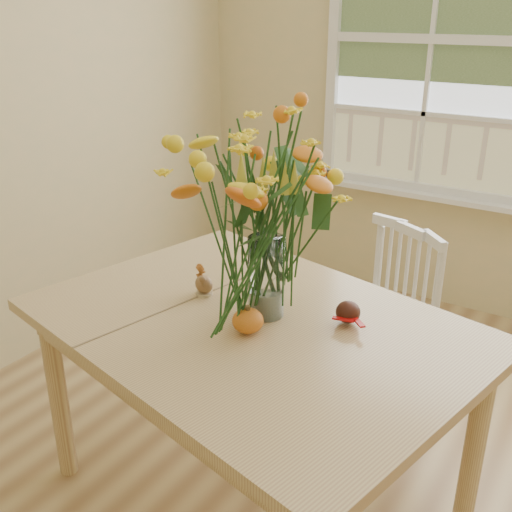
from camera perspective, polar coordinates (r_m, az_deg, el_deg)
The scene contains 6 objects.
dining_table at distance 2.02m, azimuth -0.31°, elevation -8.38°, with size 1.61×1.31×0.76m.
windsor_chair at distance 2.62m, azimuth 12.35°, elevation -5.73°, with size 0.53×0.53×0.87m.
flower_vase at distance 1.85m, azimuth 1.03°, elevation 5.59°, with size 0.57×0.57×0.67m.
pumpkin at distance 1.88m, azimuth -0.78°, elevation -6.29°, with size 0.10×0.10×0.08m, color #C26E16.
turkey_figurine at distance 2.13m, azimuth -4.97°, elevation -2.72°, with size 0.09×0.08×0.10m.
dark_gourd at distance 1.96m, azimuth 8.75°, elevation -5.40°, with size 0.13×0.10×0.07m.
Camera 1 is at (0.50, -1.20, 1.71)m, focal length 42.00 mm.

